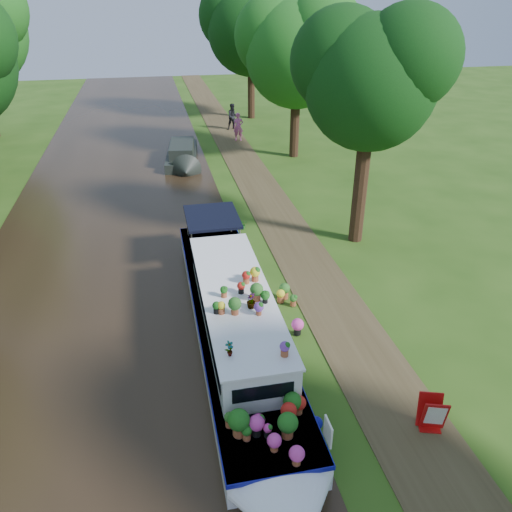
% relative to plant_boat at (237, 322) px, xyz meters
% --- Properties ---
extents(ground, '(100.00, 100.00, 0.00)m').
position_rel_plant_boat_xyz_m(ground, '(2.25, 2.96, -0.85)').
color(ground, '#274B12').
rests_on(ground, ground).
extents(canal_water, '(10.00, 100.00, 0.02)m').
position_rel_plant_boat_xyz_m(canal_water, '(-3.75, 2.96, -0.84)').
color(canal_water, black).
rests_on(canal_water, ground).
extents(towpath, '(2.20, 100.00, 0.03)m').
position_rel_plant_boat_xyz_m(towpath, '(3.45, 2.96, -0.84)').
color(towpath, '#42361F').
rests_on(towpath, ground).
extents(plant_boat, '(2.29, 13.52, 2.29)m').
position_rel_plant_boat_xyz_m(plant_boat, '(0.00, 0.00, 0.00)').
color(plant_boat, white).
rests_on(plant_boat, canal_water).
extents(tree_near_overhang, '(5.52, 5.28, 8.99)m').
position_rel_plant_boat_xyz_m(tree_near_overhang, '(6.04, 6.02, 5.75)').
color(tree_near_overhang, black).
rests_on(tree_near_overhang, ground).
extents(tree_near_mid, '(6.90, 6.60, 9.40)m').
position_rel_plant_boat_xyz_m(tree_near_mid, '(6.73, 18.04, 5.58)').
color(tree_near_mid, black).
rests_on(tree_near_mid, ground).
extents(tree_near_far, '(7.59, 7.26, 10.30)m').
position_rel_plant_boat_xyz_m(tree_near_far, '(6.23, 29.05, 6.20)').
color(tree_near_far, black).
rests_on(tree_near_far, ground).
extents(second_boat, '(2.35, 6.25, 1.18)m').
position_rel_plant_boat_xyz_m(second_boat, '(-0.18, 18.08, -0.37)').
color(second_boat, black).
rests_on(second_boat, canal_water).
extents(sandwich_board, '(0.60, 0.60, 0.90)m').
position_rel_plant_boat_xyz_m(sandwich_board, '(3.94, -4.02, -0.42)').
color(sandwich_board, '#B80D0D').
rests_on(sandwich_board, towpath).
extents(pedestrian_pink, '(0.73, 0.53, 1.85)m').
position_rel_plant_boat_xyz_m(pedestrian_pink, '(4.00, 22.28, 0.10)').
color(pedestrian_pink, pink).
rests_on(pedestrian_pink, towpath).
extents(pedestrian_dark, '(1.01, 0.84, 1.88)m').
position_rel_plant_boat_xyz_m(pedestrian_dark, '(4.15, 25.36, 0.12)').
color(pedestrian_dark, black).
rests_on(pedestrian_dark, towpath).
extents(verge_plant, '(0.39, 0.35, 0.41)m').
position_rel_plant_boat_xyz_m(verge_plant, '(1.65, 7.96, -0.65)').
color(verge_plant, '#22661E').
rests_on(verge_plant, ground).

